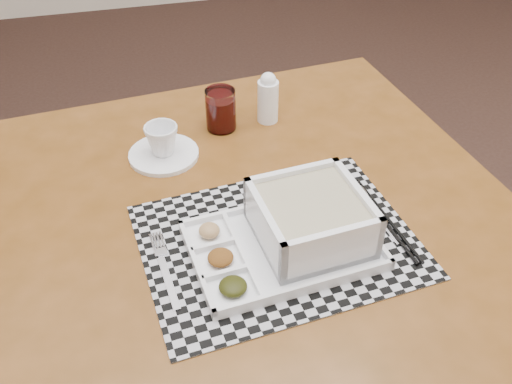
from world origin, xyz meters
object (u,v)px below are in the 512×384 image
serving_tray (302,227)px  creamer_bottle (268,98)px  cup (162,140)px  dining_table (257,233)px  juice_glass (221,111)px

serving_tray → creamer_bottle: (0.05, 0.41, 0.02)m
serving_tray → cup: serving_tray is taller
serving_tray → dining_table: bearing=112.5°
dining_table → serving_tray: serving_tray is taller
dining_table → juice_glass: 0.31m
cup → juice_glass: 0.16m
serving_tray → juice_glass: 0.41m
serving_tray → cup: 0.38m
cup → creamer_bottle: bearing=41.6°
serving_tray → creamer_bottle: 0.41m
dining_table → creamer_bottle: 0.33m
dining_table → serving_tray: 0.18m
cup → dining_table: bearing=-29.7°
cup → juice_glass: (0.14, 0.08, 0.00)m
juice_glass → creamer_bottle: size_ratio=0.79×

